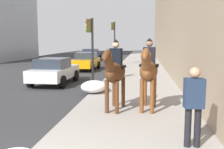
{
  "coord_description": "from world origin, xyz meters",
  "views": [
    {
      "loc": [
        -3.1,
        -2.29,
        2.35
      ],
      "look_at": [
        4.0,
        -1.41,
        1.4
      ],
      "focal_mm": 40.34,
      "sensor_mm": 36.0,
      "label": 1
    }
  ],
  "objects": [
    {
      "name": "snow_pile_far",
      "position": [
        7.62,
        -0.15,
        0.37
      ],
      "size": [
        1.46,
        1.12,
        0.5
      ],
      "primitive_type": "ellipsoid",
      "color": "white",
      "rests_on": "sidewalk_slab"
    },
    {
      "name": "mounted_horse_far",
      "position": [
        4.96,
        -2.47,
        1.43
      ],
      "size": [
        2.15,
        0.73,
        2.33
      ],
      "rotation": [
        0.0,
        0.0,
        3.02
      ],
      "color": "brown",
      "rests_on": "sidewalk_slab"
    },
    {
      "name": "car_far_lane",
      "position": [
        10.13,
        2.56,
        0.74
      ],
      "size": [
        3.92,
        1.96,
        1.44
      ],
      "rotation": [
        0.0,
        0.0,
        -0.01
      ],
      "color": "silver",
      "rests_on": "ground"
    },
    {
      "name": "pedestrian_greeting",
      "position": [
        2.18,
        -3.35,
        1.1
      ],
      "size": [
        0.29,
        0.42,
        1.7
      ],
      "rotation": [
        0.0,
        0.0,
        0.07
      ],
      "color": "black",
      "rests_on": "sidewalk_slab"
    },
    {
      "name": "car_mid_lane",
      "position": [
        27.41,
        4.12,
        0.74
      ],
      "size": [
        4.48,
        2.17,
        1.44
      ],
      "rotation": [
        0.0,
        0.0,
        0.03
      ],
      "color": "navy",
      "rests_on": "ground"
    },
    {
      "name": "traffic_light_near_curb",
      "position": [
        10.15,
        0.5,
        2.4
      ],
      "size": [
        0.2,
        0.44,
        3.56
      ],
      "color": "black",
      "rests_on": "ground"
    },
    {
      "name": "traffic_light_far_curb",
      "position": [
        20.52,
        0.49,
        2.76
      ],
      "size": [
        0.2,
        0.44,
        4.14
      ],
      "color": "black",
      "rests_on": "ground"
    },
    {
      "name": "car_near_lane",
      "position": [
        17.07,
        2.38,
        0.74
      ],
      "size": [
        4.18,
        1.9,
        1.44
      ],
      "rotation": [
        0.0,
        0.0,
        3.13
      ],
      "color": "orange",
      "rests_on": "ground"
    },
    {
      "name": "mounted_horse_near",
      "position": [
        4.82,
        -1.4,
        1.39
      ],
      "size": [
        2.15,
        0.76,
        2.29
      ],
      "rotation": [
        0.0,
        0.0,
        3.0
      ],
      "color": "#4C2B16",
      "rests_on": "sidewalk_slab"
    }
  ]
}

